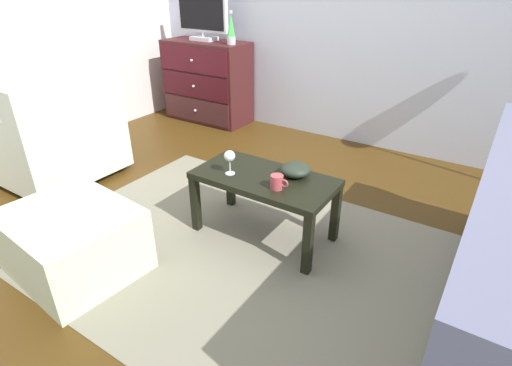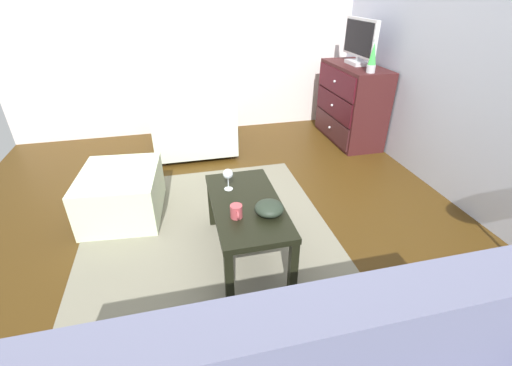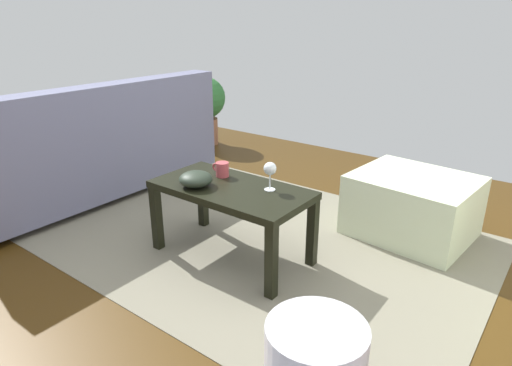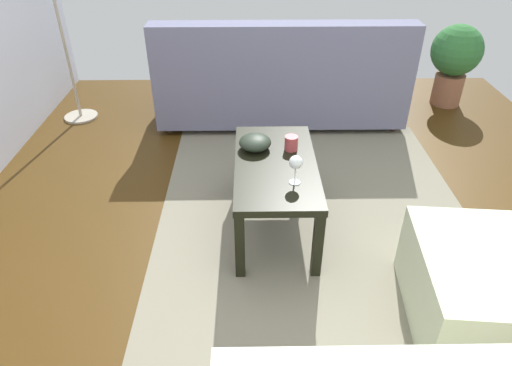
{
  "view_description": "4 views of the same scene",
  "coord_description": "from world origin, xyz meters",
  "views": [
    {
      "loc": [
        1.39,
        -1.84,
        1.56
      ],
      "look_at": [
        0.27,
        -0.12,
        0.48
      ],
      "focal_mm": 28.02,
      "sensor_mm": 36.0,
      "label": 1
    },
    {
      "loc": [
        2.1,
        -0.33,
        1.69
      ],
      "look_at": [
        0.01,
        0.17,
        0.45
      ],
      "focal_mm": 24.29,
      "sensor_mm": 36.0,
      "label": 2
    },
    {
      "loc": [
        -1.26,
        1.79,
        1.32
      ],
      "look_at": [
        0.09,
        -0.0,
        0.47
      ],
      "focal_mm": 31.16,
      "sensor_mm": 36.0,
      "label": 3
    },
    {
      "loc": [
        -1.92,
        0.2,
        1.73
      ],
      "look_at": [
        -0.02,
        0.17,
        0.46
      ],
      "focal_mm": 31.9,
      "sensor_mm": 36.0,
      "label": 4
    }
  ],
  "objects": [
    {
      "name": "ground_plane",
      "position": [
        0.0,
        0.0,
        -0.03
      ],
      "size": [
        5.29,
        4.54,
        0.05
      ],
      "primitive_type": "cube",
      "color": "#412B0D"
    },
    {
      "name": "potted_plant",
      "position": [
        1.99,
        -1.62,
        0.43
      ],
      "size": [
        0.44,
        0.44,
        0.72
      ],
      "color": "brown",
      "rests_on": "ground_plane"
    },
    {
      "name": "couch_large",
      "position": [
        1.73,
        -0.06,
        0.34
      ],
      "size": [
        0.85,
        2.01,
        0.87
      ],
      "color": "#332319",
      "rests_on": "ground_plane"
    },
    {
      "name": "ottoman",
      "position": [
        -0.51,
        -0.84,
        0.2
      ],
      "size": [
        0.75,
        0.66,
        0.39
      ],
      "primitive_type": "cube",
      "rotation": [
        0.0,
        0.0,
        -0.09
      ],
      "color": "beige",
      "rests_on": "ground_plane"
    },
    {
      "name": "area_rug",
      "position": [
        0.2,
        -0.2,
        0.0
      ],
      "size": [
        2.6,
        1.9,
        0.01
      ],
      "primitive_type": "cube",
      "color": "slate",
      "rests_on": "ground_plane"
    },
    {
      "name": "mug",
      "position": [
        0.37,
        -0.04,
        0.48
      ],
      "size": [
        0.11,
        0.08,
        0.08
      ],
      "color": "#AC4247",
      "rests_on": "coffee_table"
    },
    {
      "name": "wine_glass",
      "position": [
        0.02,
        -0.03,
        0.55
      ],
      "size": [
        0.07,
        0.07,
        0.16
      ],
      "color": "silver",
      "rests_on": "coffee_table"
    },
    {
      "name": "coffee_table",
      "position": [
        0.22,
        0.05,
        0.37
      ],
      "size": [
        0.89,
        0.45,
        0.44
      ],
      "color": "black",
      "rests_on": "ground_plane"
    },
    {
      "name": "bowl_decorative",
      "position": [
        0.38,
        0.16,
        0.48
      ],
      "size": [
        0.19,
        0.19,
        0.08
      ],
      "primitive_type": "ellipsoid",
      "color": "#222D21",
      "rests_on": "coffee_table"
    }
  ]
}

